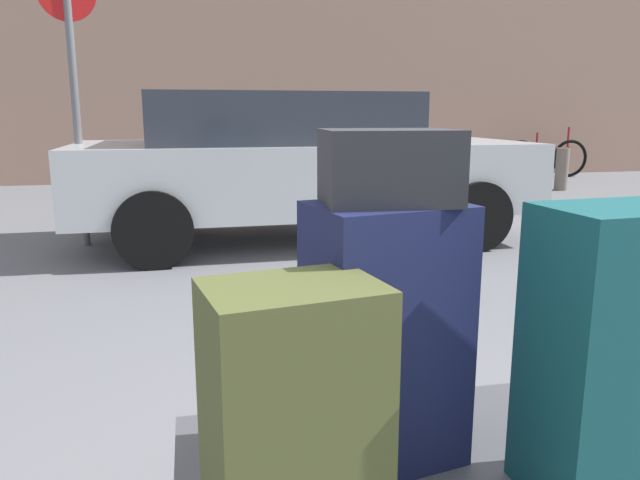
{
  "coord_description": "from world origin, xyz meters",
  "views": [
    {
      "loc": [
        -0.56,
        -1.38,
        1.25
      ],
      "look_at": [
        0.0,
        1.2,
        0.69
      ],
      "focal_mm": 34.1,
      "sensor_mm": 36.0,
      "label": 1
    }
  ],
  "objects_px": {
    "bicycle_leaning": "(545,158)",
    "bollard_kerb_far": "(562,169)",
    "bollard_kerb_mid": "(496,171)",
    "suitcase_teal_front_left": "(615,354)",
    "bollard_kerb_near": "(407,173)",
    "suitcase_olive_rear_right": "(294,414)",
    "parked_car": "(298,163)",
    "suitcase_navy_front_right": "(385,334)",
    "duffel_bag_charcoal_topmost_pile": "(389,167)",
    "no_parking_sign": "(73,77)"
  },
  "relations": [
    {
      "from": "suitcase_navy_front_right",
      "to": "suitcase_teal_front_left",
      "type": "bearing_deg",
      "value": -39.89
    },
    {
      "from": "duffel_bag_charcoal_topmost_pile",
      "to": "bollard_kerb_near",
      "type": "height_order",
      "value": "duffel_bag_charcoal_topmost_pile"
    },
    {
      "from": "suitcase_navy_front_right",
      "to": "bollard_kerb_near",
      "type": "height_order",
      "value": "suitcase_navy_front_right"
    },
    {
      "from": "duffel_bag_charcoal_topmost_pile",
      "to": "bollard_kerb_far",
      "type": "height_order",
      "value": "duffel_bag_charcoal_topmost_pile"
    },
    {
      "from": "no_parking_sign",
      "to": "duffel_bag_charcoal_topmost_pile",
      "type": "bearing_deg",
      "value": -72.36
    },
    {
      "from": "suitcase_teal_front_left",
      "to": "no_parking_sign",
      "type": "bearing_deg",
      "value": 107.53
    },
    {
      "from": "parked_car",
      "to": "suitcase_teal_front_left",
      "type": "bearing_deg",
      "value": -91.13
    },
    {
      "from": "suitcase_olive_rear_right",
      "to": "suitcase_navy_front_right",
      "type": "bearing_deg",
      "value": 32.56
    },
    {
      "from": "suitcase_navy_front_right",
      "to": "bollard_kerb_far",
      "type": "height_order",
      "value": "suitcase_navy_front_right"
    },
    {
      "from": "suitcase_teal_front_left",
      "to": "bollard_kerb_near",
      "type": "distance_m",
      "value": 7.98
    },
    {
      "from": "suitcase_olive_rear_right",
      "to": "duffel_bag_charcoal_topmost_pile",
      "type": "distance_m",
      "value": 0.63
    },
    {
      "from": "duffel_bag_charcoal_topmost_pile",
      "to": "bollard_kerb_mid",
      "type": "relative_size",
      "value": 0.47
    },
    {
      "from": "suitcase_navy_front_right",
      "to": "bollard_kerb_mid",
      "type": "height_order",
      "value": "suitcase_navy_front_right"
    },
    {
      "from": "suitcase_teal_front_left",
      "to": "parked_car",
      "type": "height_order",
      "value": "parked_car"
    },
    {
      "from": "duffel_bag_charcoal_topmost_pile",
      "to": "no_parking_sign",
      "type": "distance_m",
      "value": 4.83
    },
    {
      "from": "suitcase_navy_front_right",
      "to": "bollard_kerb_near",
      "type": "bearing_deg",
      "value": 58.05
    },
    {
      "from": "bollard_kerb_far",
      "to": "parked_car",
      "type": "bearing_deg",
      "value": -148.94
    },
    {
      "from": "bollard_kerb_far",
      "to": "suitcase_olive_rear_right",
      "type": "bearing_deg",
      "value": -126.85
    },
    {
      "from": "suitcase_olive_rear_right",
      "to": "bollard_kerb_mid",
      "type": "distance_m",
      "value": 8.89
    },
    {
      "from": "bicycle_leaning",
      "to": "bollard_kerb_far",
      "type": "xyz_separation_m",
      "value": [
        -0.86,
        -1.83,
        -0.03
      ]
    },
    {
      "from": "suitcase_navy_front_right",
      "to": "duffel_bag_charcoal_topmost_pile",
      "type": "relative_size",
      "value": 2.14
    },
    {
      "from": "suitcase_teal_front_left",
      "to": "bollard_kerb_mid",
      "type": "bearing_deg",
      "value": 59.37
    },
    {
      "from": "bicycle_leaning",
      "to": "duffel_bag_charcoal_topmost_pile",
      "type": "bearing_deg",
      "value": -124.35
    },
    {
      "from": "duffel_bag_charcoal_topmost_pile",
      "to": "bollard_kerb_mid",
      "type": "height_order",
      "value": "duffel_bag_charcoal_topmost_pile"
    },
    {
      "from": "suitcase_teal_front_left",
      "to": "suitcase_navy_front_right",
      "type": "bearing_deg",
      "value": 147.13
    },
    {
      "from": "suitcase_olive_rear_right",
      "to": "bollard_kerb_near",
      "type": "height_order",
      "value": "suitcase_olive_rear_right"
    },
    {
      "from": "duffel_bag_charcoal_topmost_pile",
      "to": "no_parking_sign",
      "type": "height_order",
      "value": "no_parking_sign"
    },
    {
      "from": "suitcase_navy_front_right",
      "to": "bollard_kerb_near",
      "type": "relative_size",
      "value": 1.01
    },
    {
      "from": "duffel_bag_charcoal_topmost_pile",
      "to": "bicycle_leaning",
      "type": "distance_m",
      "value": 11.17
    },
    {
      "from": "suitcase_teal_front_left",
      "to": "bollard_kerb_mid",
      "type": "height_order",
      "value": "suitcase_teal_front_left"
    },
    {
      "from": "bollard_kerb_mid",
      "to": "bollard_kerb_far",
      "type": "relative_size",
      "value": 1.0
    },
    {
      "from": "parked_car",
      "to": "bollard_kerb_mid",
      "type": "bearing_deg",
      "value": 38.42
    },
    {
      "from": "bicycle_leaning",
      "to": "bollard_kerb_mid",
      "type": "bearing_deg",
      "value": -137.86
    },
    {
      "from": "suitcase_teal_front_left",
      "to": "duffel_bag_charcoal_topmost_pile",
      "type": "bearing_deg",
      "value": 147.13
    },
    {
      "from": "parked_car",
      "to": "no_parking_sign",
      "type": "height_order",
      "value": "no_parking_sign"
    },
    {
      "from": "suitcase_olive_rear_right",
      "to": "bollard_kerb_near",
      "type": "distance_m",
      "value": 8.23
    },
    {
      "from": "duffel_bag_charcoal_topmost_pile",
      "to": "suitcase_navy_front_right",
      "type": "bearing_deg",
      "value": 0.0
    },
    {
      "from": "parked_car",
      "to": "bollard_kerb_mid",
      "type": "height_order",
      "value": "parked_car"
    },
    {
      "from": "suitcase_olive_rear_right",
      "to": "no_parking_sign",
      "type": "bearing_deg",
      "value": 93.86
    },
    {
      "from": "suitcase_olive_rear_right",
      "to": "bollard_kerb_mid",
      "type": "bearing_deg",
      "value": 49.45
    },
    {
      "from": "suitcase_navy_front_right",
      "to": "no_parking_sign",
      "type": "distance_m",
      "value": 4.89
    },
    {
      "from": "suitcase_teal_front_left",
      "to": "bicycle_leaning",
      "type": "height_order",
      "value": "suitcase_teal_front_left"
    },
    {
      "from": "bicycle_leaning",
      "to": "bollard_kerb_far",
      "type": "bearing_deg",
      "value": -115.03
    },
    {
      "from": "bollard_kerb_far",
      "to": "bicycle_leaning",
      "type": "bearing_deg",
      "value": 64.97
    },
    {
      "from": "suitcase_navy_front_right",
      "to": "bicycle_leaning",
      "type": "xyz_separation_m",
      "value": [
        6.29,
        9.21,
        -0.31
      ]
    },
    {
      "from": "duffel_bag_charcoal_topmost_pile",
      "to": "bollard_kerb_near",
      "type": "distance_m",
      "value": 7.92
    },
    {
      "from": "suitcase_olive_rear_right",
      "to": "bicycle_leaning",
      "type": "bearing_deg",
      "value": 45.46
    },
    {
      "from": "parked_car",
      "to": "bollard_kerb_far",
      "type": "relative_size",
      "value": 6.35
    },
    {
      "from": "suitcase_teal_front_left",
      "to": "parked_car",
      "type": "relative_size",
      "value": 0.16
    },
    {
      "from": "suitcase_navy_front_right",
      "to": "bollard_kerb_mid",
      "type": "distance_m",
      "value": 8.52
    }
  ]
}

